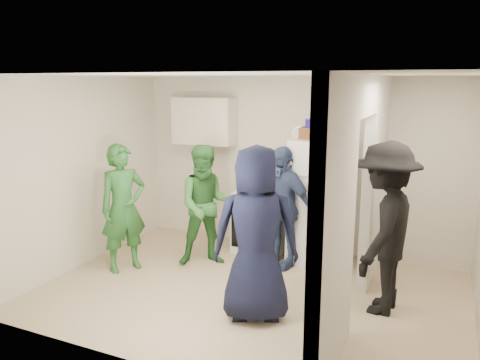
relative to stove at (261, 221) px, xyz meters
name	(u,v)px	position (x,y,z in m)	size (l,w,h in m)	color
floor	(250,292)	(0.41, -1.37, -0.44)	(4.80, 4.80, 0.00)	tan
wall_back	(296,165)	(0.41, 0.33, 0.81)	(4.80, 4.80, 0.00)	silver
wall_front	(167,233)	(0.41, -3.07, 0.81)	(4.80, 4.80, 0.00)	silver
wall_left	(84,172)	(-1.99, -1.37, 0.81)	(3.40, 3.40, 0.00)	silver
ceiling	(251,75)	(0.41, -1.37, 2.06)	(4.80, 4.80, 0.00)	white
partition_pier_back	(375,180)	(1.61, -0.27, 0.81)	(0.12, 1.20, 2.50)	silver
partition_pier_front	(334,231)	(1.61, -2.47, 0.81)	(0.12, 1.20, 2.50)	silver
partition_header	(364,95)	(1.61, -1.37, 1.86)	(0.12, 1.00, 0.40)	silver
stove	(261,221)	(0.00, 0.00, 0.00)	(0.74, 0.61, 0.88)	white
upper_cabinet	(204,121)	(-0.99, 0.15, 1.41)	(0.95, 0.34, 0.70)	silver
fridge	(318,201)	(0.85, -0.03, 0.40)	(0.69, 0.67, 1.68)	silver
wicker_basket	(314,133)	(0.75, 0.02, 1.32)	(0.35, 0.25, 0.15)	brown
blue_bowl	(314,123)	(0.75, 0.02, 1.45)	(0.24, 0.24, 0.11)	navy
yellow_cup_stack_top	(335,131)	(1.07, -0.13, 1.37)	(0.09, 0.09, 0.25)	yellow
wall_clock	(300,134)	(0.46, 0.31, 1.26)	(0.22, 0.22, 0.03)	white
spice_shelf	(295,159)	(0.41, 0.28, 0.91)	(0.35, 0.08, 0.03)	olive
yellow_cup_stack_stove	(247,186)	(-0.12, -0.22, 0.56)	(0.09, 0.09, 0.25)	#F4A314
red_cup	(270,192)	(0.22, -0.20, 0.50)	(0.09, 0.09, 0.12)	red
person_green_left	(123,208)	(-1.36, -1.38, 0.39)	(0.61, 0.40, 1.66)	#2C6E33
person_green_center	(207,206)	(-0.47, -0.77, 0.37)	(0.79, 0.62, 1.63)	#327335
person_denim	(282,207)	(0.46, -0.42, 0.37)	(0.95, 0.40, 1.62)	navy
person_navy	(256,234)	(0.69, -1.88, 0.48)	(0.89, 0.58, 1.83)	black
person_nook	(385,228)	(1.86, -1.17, 0.48)	(1.19, 0.68, 1.84)	black
bottle_a	(247,179)	(-0.27, 0.13, 0.59)	(0.06, 0.06, 0.30)	brown
bottle_b	(246,181)	(-0.20, -0.09, 0.60)	(0.06, 0.06, 0.31)	#18491F
bottle_c	(261,179)	(-0.06, 0.15, 0.59)	(0.08, 0.08, 0.29)	silver
bottle_d	(260,182)	(0.01, -0.05, 0.60)	(0.07, 0.07, 0.32)	brown
bottle_e	(273,179)	(0.11, 0.19, 0.60)	(0.06, 0.06, 0.31)	#A4B3B6
bottle_f	(272,183)	(0.16, 0.01, 0.58)	(0.08, 0.08, 0.27)	#12321D
bottle_g	(280,181)	(0.25, 0.12, 0.59)	(0.07, 0.07, 0.31)	olive
bottle_h	(240,183)	(-0.29, -0.11, 0.57)	(0.06, 0.06, 0.25)	#9699A0
bottle_i	(265,183)	(0.03, 0.08, 0.56)	(0.06, 0.06, 0.24)	#582C0F
bottle_j	(280,184)	(0.31, -0.08, 0.60)	(0.08, 0.08, 0.32)	#194A1E
bottle_k	(248,179)	(-0.22, 0.02, 0.60)	(0.06, 0.06, 0.32)	brown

